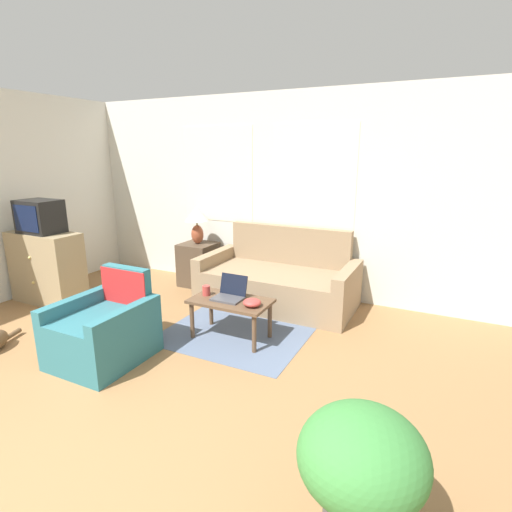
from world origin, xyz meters
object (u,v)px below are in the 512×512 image
laptop (230,293)px  snack_bowl (252,303)px  table_lamp (197,219)px  armchair (106,331)px  potted_plant (361,466)px  couch (279,282)px  cup_navy (206,290)px  coffee_table (231,305)px  television (40,216)px

laptop → snack_bowl: size_ratio=1.69×
table_lamp → snack_bowl: table_lamp is taller
armchair → laptop: armchair is taller
potted_plant → laptop: bearing=134.8°
couch → cup_navy: 1.19m
snack_bowl → potted_plant: potted_plant is taller
armchair → laptop: 1.22m
cup_navy → coffee_table: bearing=-0.8°
coffee_table → snack_bowl: 0.29m
television → potted_plant: size_ratio=0.69×
laptop → potted_plant: potted_plant is taller
cup_navy → armchair: bearing=-121.7°
table_lamp → snack_bowl: (1.53, -1.33, -0.50)m
potted_plant → cup_navy: bearing=139.5°
television → snack_bowl: television is taller
couch → cup_navy: bearing=-107.0°
cup_navy → potted_plant: potted_plant is taller
armchair → laptop: bearing=48.2°
couch → coffee_table: (-0.05, -1.13, 0.08)m
armchair → coffee_table: armchair is taller
coffee_table → table_lamp: bearing=134.7°
television → table_lamp: size_ratio=0.95×
television → laptop: (2.56, 0.16, -0.63)m
cup_navy → laptop: bearing=6.5°
couch → television: size_ratio=3.82×
armchair → cup_navy: 1.04m
armchair → snack_bowl: (1.10, 0.80, 0.19)m
television → cup_navy: television is taller
coffee_table → potted_plant: potted_plant is taller
table_lamp → couch: bearing=-6.3°
table_lamp → coffee_table: (1.26, -1.28, -0.59)m
table_lamp → snack_bowl: size_ratio=2.94×
television → table_lamp: bearing=46.7°
potted_plant → couch: bearing=119.9°
armchair → laptop: size_ratio=2.69×
armchair → potted_plant: bearing=-17.9°
armchair → coffee_table: (0.83, 0.86, 0.09)m
laptop → potted_plant: bearing=-45.2°
potted_plant → armchair: bearing=162.1°
television → cup_navy: (2.29, 0.13, -0.63)m
armchair → table_lamp: (-0.43, 2.14, 0.69)m
table_lamp → laptop: 1.81m
table_lamp → coffee_table: size_ratio=0.65×
couch → coffee_table: 1.13m
couch → snack_bowl: size_ratio=10.71×
laptop → couch: bearing=85.9°
cup_navy → potted_plant: size_ratio=0.14×
couch → coffee_table: size_ratio=2.35×
potted_plant → coffee_table: bearing=134.9°
armchair → television: size_ratio=1.62×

